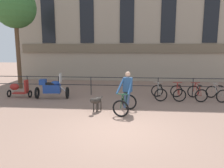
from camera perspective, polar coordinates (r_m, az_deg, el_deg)
The scene contains 12 objects.
ground_plane at distance 7.37m, azimuth 1.70°, elevation -11.91°, with size 60.00×60.00×0.00m, color #846656.
canal_railing at distance 12.21m, azimuth 3.17°, elevation 0.22°, with size 15.05×0.05×1.05m.
building_facade at distance 18.06m, azimuth 3.98°, elevation 18.73°, with size 18.00×0.72×11.17m.
cyclist_with_bike at distance 9.08m, azimuth 3.74°, elevation -2.73°, with size 0.99×1.32×1.70m.
dog at distance 9.30m, azimuth -4.13°, elevation -4.43°, with size 0.47×0.95×0.64m.
parked_motorcycle at distance 11.95m, azimuth -15.47°, elevation -1.04°, with size 1.78×0.80×1.35m.
parked_bicycle_near_lamp at distance 11.71m, azimuth 12.15°, elevation -2.13°, with size 0.72×1.15×0.86m.
parked_bicycle_mid_left at distance 11.88m, azimuth 16.83°, elevation -2.17°, with size 0.72×1.14×0.86m.
parked_bicycle_mid_right at distance 12.11m, azimuth 21.37°, elevation -2.20°, with size 0.76×1.17×0.86m.
parked_bicycle_far_end at distance 12.42m, azimuth 25.70°, elevation -2.21°, with size 0.82×1.20×0.86m.
parked_scooter at distance 12.85m, azimuth -23.25°, elevation -1.20°, with size 1.28×0.42×0.96m.
tree_canalside_left at distance 15.64m, azimuth -24.02°, elevation 17.71°, with size 2.61×2.61×6.47m.
Camera 1 is at (0.39, -6.84, 2.71)m, focal length 35.00 mm.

